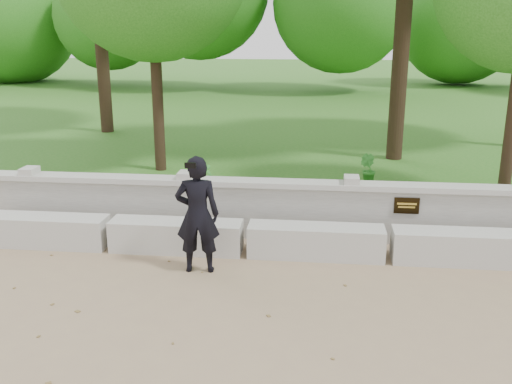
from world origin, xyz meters
TOP-DOWN VIEW (x-y plane):
  - ground at (0.00, 0.00)m, footprint 80.00×80.00m
  - lawn at (0.00, 14.00)m, footprint 40.00×22.00m
  - concrete_bench at (0.00, 1.90)m, footprint 11.90×0.45m
  - parapet_wall at (0.00, 2.60)m, footprint 12.50×0.35m
  - man_main at (-2.54, 1.25)m, footprint 0.61×0.55m
  - shrub_a at (-2.97, 3.85)m, footprint 0.38×0.40m
  - shrub_b at (-0.06, 4.98)m, footprint 0.40×0.40m

SIDE VIEW (x-z plane):
  - ground at x=0.00m, z-range 0.00..0.00m
  - lawn at x=0.00m, z-range 0.00..0.25m
  - concrete_bench at x=0.00m, z-range 0.00..0.45m
  - parapet_wall at x=0.00m, z-range 0.01..0.91m
  - shrub_b at x=-0.06m, z-range 0.25..0.81m
  - shrub_a at x=-2.97m, z-range 0.25..0.87m
  - man_main at x=-2.54m, z-range 0.00..1.57m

